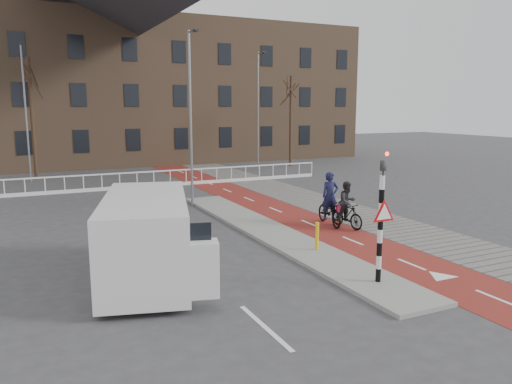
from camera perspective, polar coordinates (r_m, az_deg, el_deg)
name	(u,v)px	position (r m, az deg, el deg)	size (l,w,h in m)	color
ground	(352,262)	(15.93, 10.88, -7.86)	(120.00, 120.00, 0.00)	#38383A
bike_lane	(257,202)	(25.04, 0.13, -1.21)	(2.50, 60.00, 0.01)	maroon
sidewalk	(305,198)	(26.35, 5.64, -0.71)	(3.00, 60.00, 0.01)	slate
curb_island	(273,233)	(18.83, 1.94, -4.74)	(1.80, 16.00, 0.12)	gray
traffic_signal	(381,214)	(13.53, 14.13, -2.42)	(0.80, 0.80, 3.68)	black
bollard	(317,236)	(16.55, 6.99, -5.00)	(0.12, 0.12, 0.92)	#EAB70D
cyclist_near	(330,207)	(20.43, 8.43, -1.75)	(1.07, 2.19, 2.16)	black
cyclist_far	(347,209)	(20.05, 10.36, -1.89)	(0.86, 1.77, 1.86)	black
van	(146,237)	(14.10, -12.46, -5.02)	(3.54, 5.84, 2.35)	silver
railing	(102,186)	(29.82, -17.19, 0.71)	(28.00, 0.10, 0.99)	silver
townhouse_row	(95,69)	(44.72, -17.95, 13.21)	(46.00, 10.00, 15.90)	#7F6047
tree_mid	(32,119)	(36.06, -24.19, 7.63)	(0.25, 0.25, 7.91)	#322216
tree_right	(291,122)	(40.27, 3.98, 8.03)	(0.22, 0.22, 7.13)	#322216
streetlight_near	(191,121)	(23.91, -7.48, 8.09)	(0.12, 0.12, 8.22)	slate
streetlight_left	(26,114)	(34.69, -24.81, 8.11)	(0.12, 0.12, 8.61)	slate
streetlight_right	(258,112)	(37.64, 0.22, 9.13)	(0.12, 0.12, 8.70)	slate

